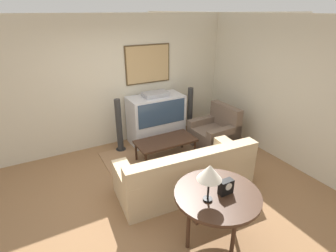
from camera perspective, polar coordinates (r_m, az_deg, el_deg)
The scene contains 13 objects.
ground_plane at distance 4.43m, azimuth -1.70°, elevation -14.40°, with size 12.00×12.00×0.00m, color #8E6642.
wall_back at distance 5.64m, azimuth -11.74°, elevation 9.19°, with size 12.00×0.10×2.70m.
wall_right at distance 5.39m, azimuth 24.08°, elevation 6.85°, with size 0.06×12.00×2.70m.
area_rug at distance 5.33m, azimuth 0.29°, elevation -6.94°, with size 2.44×1.71×0.01m.
tv at distance 5.81m, azimuth -2.62°, elevation 1.66°, with size 1.20×0.61×1.15m.
couch at distance 4.33m, azimuth 3.90°, elevation -10.53°, with size 2.23×1.01×0.83m.
armchair at distance 5.79m, azimuth 10.13°, elevation -1.56°, with size 0.85×0.86×0.88m.
coffee_table at distance 5.13m, azimuth -0.52°, elevation -3.50°, with size 1.16×0.57×0.42m.
console_table at distance 3.33m, azimuth 10.68°, elevation -15.09°, with size 1.04×1.04×0.75m.
table_lamp at distance 2.95m, azimuth 9.05°, elevation -10.05°, with size 0.28×0.28×0.47m.
mantel_clock at distance 3.25m, azimuth 12.49°, elevation -12.80°, with size 0.17×0.10×0.18m.
speaker_tower_left at distance 5.49m, azimuth -10.59°, elevation -0.16°, with size 0.21×0.21×1.13m.
speaker_tower_right at distance 6.18m, azimuth 4.78°, elevation 2.99°, with size 0.21×0.21×1.13m.
Camera 1 is at (-1.54, -3.11, 2.76)m, focal length 28.00 mm.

